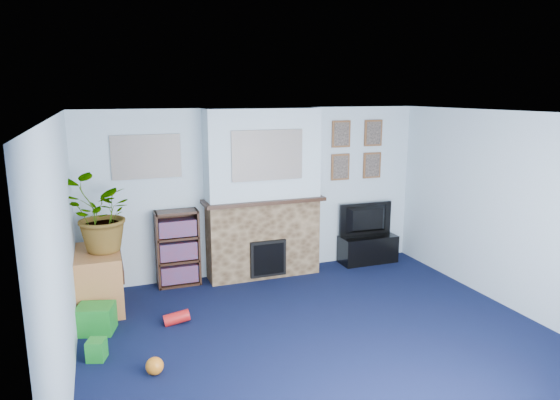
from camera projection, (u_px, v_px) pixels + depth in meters
name	position (u px, v px, depth m)	size (l,w,h in m)	color
floor	(323.00, 338.00, 5.41)	(5.00, 4.50, 0.01)	#0D1333
ceiling	(327.00, 114.00, 4.90)	(5.00, 4.50, 0.01)	white
wall_back	(259.00, 192.00, 7.22)	(5.00, 0.04, 2.40)	silver
wall_front	(479.00, 324.00, 3.09)	(5.00, 0.04, 2.40)	silver
wall_left	(63.00, 258.00, 4.31)	(0.04, 4.50, 2.40)	silver
wall_right	(513.00, 212.00, 5.99)	(0.04, 4.50, 2.40)	silver
chimney_breast	(263.00, 196.00, 7.03)	(1.72, 0.50, 2.40)	brown
collage_main	(268.00, 155.00, 6.72)	(1.00, 0.03, 0.68)	gray
collage_left	(146.00, 157.00, 6.56)	(0.90, 0.03, 0.58)	gray
portrait_tl	(341.00, 134.00, 7.47)	(0.30, 0.03, 0.40)	brown
portrait_tr	(373.00, 133.00, 7.65)	(0.30, 0.03, 0.40)	brown
portrait_bl	(340.00, 167.00, 7.57)	(0.30, 0.03, 0.40)	brown
portrait_br	(372.00, 165.00, 7.76)	(0.30, 0.03, 0.40)	brown
tv_stand	(368.00, 248.00, 7.80)	(0.89, 0.38, 0.42)	black
television	(368.00, 220.00, 7.72)	(0.88, 0.12, 0.51)	black
bookshelf	(178.00, 250.00, 6.83)	(0.58, 0.28, 1.05)	black
sideboard	(100.00, 281.00, 6.11)	(0.52, 0.93, 0.73)	#B46F39
potted_plant	(99.00, 215.00, 5.91)	(0.83, 0.72, 0.92)	#26661E
mantel_clock	(256.00, 194.00, 6.95)	(0.09, 0.05, 0.13)	gold
mantel_candle	(285.00, 191.00, 7.09)	(0.04, 0.04, 0.14)	#B2BFC6
mantel_teddy	(228.00, 197.00, 6.81)	(0.14, 0.14, 0.14)	gray
mantel_can	(314.00, 191.00, 7.25)	(0.06, 0.06, 0.11)	#198C26
green_crate	(96.00, 320.00, 5.52)	(0.39, 0.31, 0.31)	#198C26
toy_ball	(155.00, 366.00, 4.69)	(0.17, 0.17, 0.17)	orange
toy_block	(97.00, 349.00, 4.95)	(0.17, 0.17, 0.21)	#198C26
toy_tube	(177.00, 318.00, 5.73)	(0.14, 0.14, 0.29)	red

